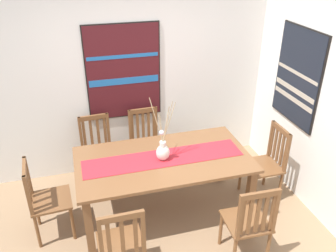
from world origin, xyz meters
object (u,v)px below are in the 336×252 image
at_px(chair_2, 267,162).
at_px(chair_5, 249,222).
at_px(chair_3, 121,245).
at_px(painting_on_side_wall, 298,77).
at_px(dining_table, 163,166).
at_px(centerpiece_vase, 163,150).
at_px(painting_on_back_wall, 123,72).
at_px(chair_4, 98,150).
at_px(chair_0, 45,199).
at_px(chair_1, 146,142).

xyz_separation_m(chair_2, chair_5, (-0.70, -0.89, -0.00)).
bearing_deg(chair_3, painting_on_side_wall, 24.75).
relative_size(dining_table, centerpiece_vase, 2.82).
relative_size(centerpiece_vase, painting_on_back_wall, 0.55).
height_order(chair_3, chair_5, chair_3).
bearing_deg(dining_table, chair_3, -126.05).
bearing_deg(chair_3, chair_4, 91.45).
relative_size(centerpiece_vase, painting_on_side_wall, 0.59).
height_order(dining_table, painting_on_back_wall, painting_on_back_wall).
height_order(centerpiece_vase, chair_0, centerpiece_vase).
bearing_deg(chair_2, painting_on_side_wall, 30.93).
xyz_separation_m(centerpiece_vase, chair_2, (1.34, 0.02, -0.40)).
xyz_separation_m(chair_0, chair_2, (2.63, -0.03, 0.02)).
xyz_separation_m(chair_1, chair_4, (-0.65, -0.01, -0.01)).
bearing_deg(chair_1, chair_5, -70.03).
xyz_separation_m(chair_4, painting_on_back_wall, (0.44, 0.28, 0.93)).
distance_m(centerpiece_vase, chair_4, 1.18).
bearing_deg(dining_table, chair_5, -55.12).
distance_m(centerpiece_vase, chair_5, 1.15).
relative_size(chair_1, chair_4, 1.01).
relative_size(dining_table, chair_3, 2.00).
bearing_deg(dining_table, centerpiece_vase, -112.37).
relative_size(chair_4, painting_on_side_wall, 0.80).
xyz_separation_m(centerpiece_vase, chair_0, (-1.29, 0.05, -0.42)).
relative_size(dining_table, painting_on_side_wall, 1.67).
distance_m(chair_4, chair_5, 2.18).
distance_m(chair_1, chair_3, 1.82).
height_order(chair_3, painting_on_side_wall, painting_on_side_wall).
relative_size(chair_0, chair_4, 1.00).
bearing_deg(chair_1, chair_3, -109.38).
xyz_separation_m(centerpiece_vase, chair_5, (0.64, -0.87, -0.40)).
bearing_deg(chair_3, dining_table, 53.95).
relative_size(chair_1, painting_on_side_wall, 0.81).
relative_size(chair_0, chair_5, 0.97).
relative_size(chair_4, chair_5, 0.97).
height_order(centerpiece_vase, chair_4, centerpiece_vase).
height_order(chair_0, chair_5, chair_5).
distance_m(chair_5, painting_on_back_wall, 2.39).
bearing_deg(chair_4, chair_3, -88.55).
bearing_deg(chair_5, chair_3, 177.91).
relative_size(dining_table, chair_5, 2.02).
distance_m(dining_table, chair_2, 1.33).
relative_size(chair_3, painting_on_side_wall, 0.84).
height_order(chair_0, painting_on_side_wall, painting_on_side_wall).
distance_m(chair_3, painting_on_side_wall, 2.76).
relative_size(dining_table, painting_on_back_wall, 1.55).
xyz_separation_m(chair_4, painting_on_side_wall, (2.38, -0.63, 1.00)).
distance_m(dining_table, chair_1, 0.89).
height_order(chair_1, chair_3, chair_3).
bearing_deg(chair_4, chair_5, -53.73).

